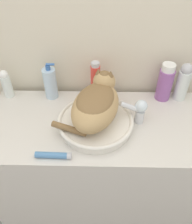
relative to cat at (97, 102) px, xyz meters
name	(u,v)px	position (x,y,z in m)	size (l,w,h in m)	color
wall_back	(97,33)	(-0.01, 0.32, 0.18)	(8.00, 0.05, 2.40)	beige
vanity_counter	(96,174)	(-0.01, 0.01, -0.58)	(1.08, 0.51, 0.88)	beige
sink_basin	(96,122)	(0.00, -0.01, -0.11)	(0.36, 0.36, 0.06)	white
cat	(97,102)	(0.00, 0.00, 0.00)	(0.34, 0.36, 0.19)	tan
faucet	(139,110)	(0.20, 0.03, -0.06)	(0.14, 0.06, 0.14)	silver
mouthwash_bottle	(165,83)	(0.35, 0.22, -0.04)	(0.08, 0.08, 0.21)	#93569E
deodorant_stick	(6,84)	(-0.49, 0.22, -0.06)	(0.05, 0.05, 0.16)	silver
shampoo_bottle_tall	(95,81)	(-0.01, 0.22, -0.04)	(0.05, 0.05, 0.22)	#DB3D33
lotion_bottle_white	(183,82)	(0.45, 0.22, -0.04)	(0.07, 0.07, 0.21)	silver
soap_pump_bottle	(50,83)	(-0.25, 0.22, -0.05)	(0.07, 0.07, 0.21)	silver
cream_tube	(54,155)	(-0.18, -0.20, -0.13)	(0.15, 0.03, 0.03)	#4C7FB2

